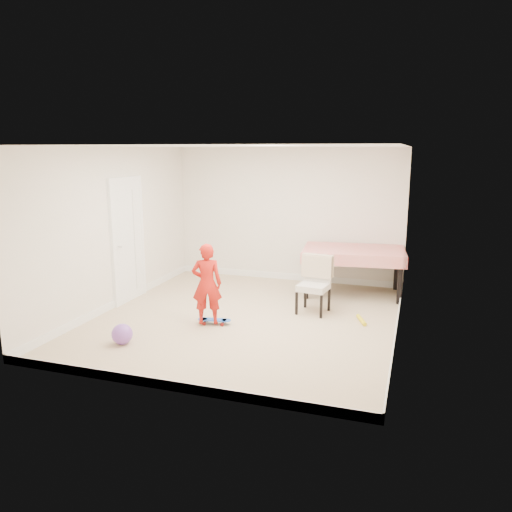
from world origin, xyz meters
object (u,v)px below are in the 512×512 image
(dining_table, at_px, (353,271))
(skateboard, at_px, (214,322))
(dining_chair, at_px, (313,285))
(balloon, at_px, (122,334))
(child, at_px, (207,286))

(dining_table, xyz_separation_m, skateboard, (-1.75, -2.26, -0.38))
(dining_table, distance_m, dining_chair, 1.36)
(dining_table, bearing_deg, balloon, -133.98)
(dining_chair, xyz_separation_m, child, (-1.37, -1.06, 0.14))
(dining_table, xyz_separation_m, balloon, (-2.61, -3.37, -0.28))
(skateboard, distance_m, child, 0.57)
(dining_table, relative_size, child, 1.47)
(skateboard, height_order, child, child)
(dining_chair, distance_m, skateboard, 1.68)
(skateboard, distance_m, balloon, 1.41)
(child, bearing_deg, dining_chair, -162.00)
(balloon, bearing_deg, skateboard, 51.86)
(skateboard, xyz_separation_m, balloon, (-0.87, -1.11, 0.10))
(dining_table, distance_m, balloon, 4.27)
(skateboard, bearing_deg, child, -147.09)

